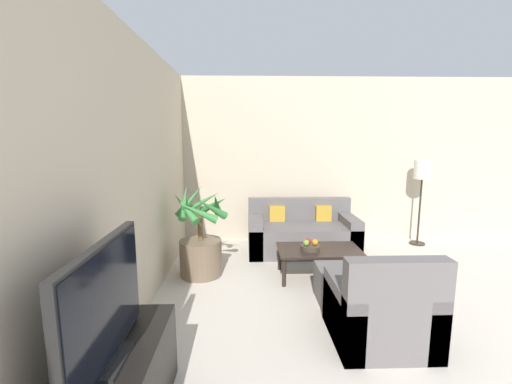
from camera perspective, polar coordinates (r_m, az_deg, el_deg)
The scene contains 13 objects.
wall_back at distance 6.09m, azimuth 19.26°, elevation 4.97°, with size 7.99×0.06×2.70m.
wall_left at distance 2.96m, azimuth -22.37°, elevation 0.71°, with size 0.06×7.41×2.70m.
television at distance 2.07m, azimuth -23.92°, elevation -16.87°, with size 0.18×0.96×0.67m.
potted_palm at distance 4.43m, azimuth -9.20°, elevation -8.70°, with size 0.74×0.74×1.17m.
sofa_loveseat at distance 5.33m, azimuth 7.62°, elevation -6.90°, with size 1.63×0.84×0.78m.
floor_lamp at distance 6.06m, azimuth 25.98°, elevation 2.45°, with size 0.27×0.27×1.38m.
coffee_table at distance 4.40m, azimuth 10.48°, elevation -9.84°, with size 1.02×0.61×0.37m.
fruit_bowl at distance 4.32m, azimuth 9.00°, elevation -9.14°, with size 0.23×0.23×0.06m.
apple_red at distance 4.35m, azimuth 8.67°, elevation -8.09°, with size 0.07×0.07×0.07m.
apple_green at distance 4.28m, azimuth 8.37°, elevation -8.39°, with size 0.07×0.07×0.07m.
orange_fruit at distance 4.31m, azimuth 9.83°, elevation -8.27°, with size 0.07×0.07×0.07m.
armchair at distance 3.26m, azimuth 20.09°, elevation -18.18°, with size 0.80×0.76×0.85m.
ottoman at distance 3.90m, azimuth 14.98°, elevation -14.78°, with size 0.63×0.51×0.37m.
Camera 1 is at (-2.19, 0.16, 1.76)m, focal length 24.00 mm.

